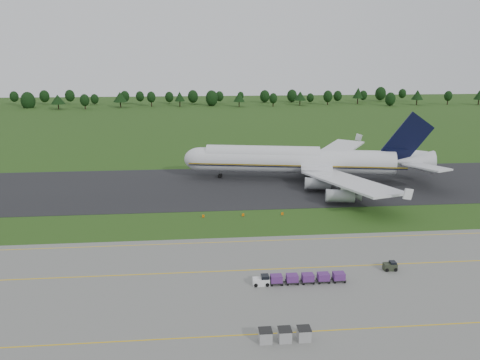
{
  "coord_description": "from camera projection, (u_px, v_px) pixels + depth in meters",
  "views": [
    {
      "loc": [
        -10.09,
        -91.18,
        34.21
      ],
      "look_at": [
        -1.62,
        2.0,
        8.75
      ],
      "focal_mm": 35.0,
      "sensor_mm": 36.0,
      "label": 1
    }
  ],
  "objects": [
    {
      "name": "baggage_train",
      "position": [
        298.0,
        278.0,
        71.59
      ],
      "size": [
        14.35,
        1.52,
        1.46
      ],
      "color": "white",
      "rests_on": "apron"
    },
    {
      "name": "apron_markings",
      "position": [
        268.0,
        284.0,
        71.54
      ],
      "size": [
        300.0,
        30.2,
        0.01
      ],
      "color": "#E7B70D",
      "rests_on": "apron"
    },
    {
      "name": "utility_cart",
      "position": [
        390.0,
        267.0,
        76.02
      ],
      "size": [
        2.1,
        1.47,
        1.15
      ],
      "color": "#292F21",
      "rests_on": "apron"
    },
    {
      "name": "uld_row",
      "position": [
        285.0,
        335.0,
        57.22
      ],
      "size": [
        6.44,
        1.64,
        1.62
      ],
      "color": "#9B9B9B",
      "rests_on": "apron"
    },
    {
      "name": "apron",
      "position": [
        275.0,
        308.0,
        64.8
      ],
      "size": [
        300.0,
        52.0,
        0.06
      ],
      "primitive_type": "cube",
      "color": "slate",
      "rests_on": "ground"
    },
    {
      "name": "aircraft",
      "position": [
        300.0,
        160.0,
        129.11
      ],
      "size": [
        69.3,
        66.17,
        19.38
      ],
      "color": "silver",
      "rests_on": "ground"
    },
    {
      "name": "ground",
      "position": [
        249.0,
        223.0,
        97.48
      ],
      "size": [
        600.0,
        600.0,
        0.0
      ],
      "primitive_type": "plane",
      "color": "#244514",
      "rests_on": "ground"
    },
    {
      "name": "taxiway",
      "position": [
        237.0,
        186.0,
        124.38
      ],
      "size": [
        300.0,
        40.0,
        0.08
      ],
      "primitive_type": "cube",
      "color": "black",
      "rests_on": "ground"
    },
    {
      "name": "edge_markers",
      "position": [
        243.0,
        215.0,
        101.34
      ],
      "size": [
        17.74,
        0.3,
        0.6
      ],
      "color": "#DE6107",
      "rests_on": "ground"
    },
    {
      "name": "tree_line",
      "position": [
        203.0,
        97.0,
        306.24
      ],
      "size": [
        525.99,
        21.87,
        11.92
      ],
      "color": "black",
      "rests_on": "ground"
    }
  ]
}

